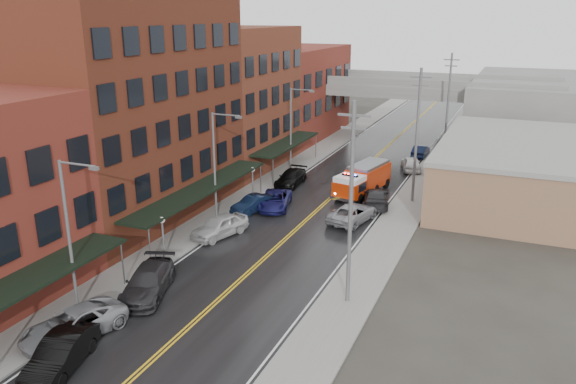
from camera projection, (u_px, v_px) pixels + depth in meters
The scene contains 34 objects.
road at pixel (319, 209), 49.14m from camera, with size 11.00×160.00×0.02m, color black.
sidewalk_left at pixel (244, 198), 51.81m from camera, with size 3.00×160.00×0.15m, color slate.
sidewalk_right at pixel (402, 220), 46.43m from camera, with size 3.00×160.00×0.15m, color slate.
curb_left at pixel (260, 200), 51.20m from camera, with size 0.30×160.00×0.15m, color gray.
curb_right at pixel (382, 217), 47.03m from camera, with size 0.30×160.00×0.15m, color gray.
brick_building_b at pixel (136, 109), 45.15m from camera, with size 9.00×20.00×18.00m, color #562416.
brick_building_c at pixel (237, 99), 60.97m from camera, with size 9.00×15.00×15.00m, color #5F2A1C.
brick_building_far at pixel (297, 92), 76.79m from camera, with size 9.00×20.00×12.00m, color maroon.
tan_building at pixel (521, 172), 51.26m from camera, with size 14.00×22.00×5.00m, color #89634A.
right_far_block at pixel (543, 108), 76.41m from camera, with size 18.00×30.00×8.00m, color slate.
awning_0 at pixel (4, 293), 28.16m from camera, with size 2.60×16.00×3.09m.
awning_1 at pixel (201, 189), 44.84m from camera, with size 2.60×18.00×3.09m.
awning_2 at pixel (287, 144), 60.21m from camera, with size 2.60×13.00×3.09m.
globe_lamp_1 at pixel (162, 228), 38.50m from camera, with size 0.44×0.44×3.12m.
globe_lamp_2 at pixel (253, 176), 50.79m from camera, with size 0.44×0.44×3.12m.
street_lamp_0 at pixel (71, 228), 30.65m from camera, with size 2.64×0.22×9.00m.
street_lamp_1 at pixel (217, 160), 44.70m from camera, with size 2.64×0.22×9.00m.
street_lamp_2 at pixel (293, 125), 58.75m from camera, with size 2.64×0.22×9.00m.
utility_pole_0 at pixel (351, 202), 31.39m from camera, with size 1.80×0.24×12.00m.
utility_pole_1 at pixel (417, 134), 48.95m from camera, with size 1.80×0.24×12.00m.
utility_pole_2 at pixel (448, 102), 66.51m from camera, with size 1.80×0.24×12.00m.
overpass at pixel (400, 94), 75.41m from camera, with size 40.00×10.00×7.50m.
fire_truck at pixel (362, 179), 52.75m from camera, with size 4.19×7.91×2.77m.
parked_car_left_1 at pixel (61, 354), 26.88m from camera, with size 1.72×4.93×1.63m, color black.
parked_car_left_2 at pixel (74, 325), 29.49m from camera, with size 2.57×5.58×1.55m, color gray.
parked_car_left_3 at pixel (148, 282), 34.05m from camera, with size 2.33×5.72×1.66m, color #242326.
parked_car_left_4 at pixel (220, 226), 42.96m from camera, with size 1.98×4.91×1.67m, color #B7B7B7.
parked_car_left_5 at pixel (253, 204), 48.31m from camera, with size 1.49×4.27×1.41m, color black.
parked_car_left_6 at pixel (275, 200), 49.21m from camera, with size 2.43×5.27×1.46m, color #14154E.
parked_car_left_7 at pixel (291, 178), 55.76m from camera, with size 2.08×5.11×1.48m, color black.
parked_car_right_0 at pixel (353, 213), 46.00m from camera, with size 2.46×5.34×1.48m, color gray.
parked_car_right_1 at pixel (376, 197), 49.71m from camera, with size 2.21×5.44×1.58m, color black.
parked_car_right_2 at pixel (411, 164), 60.88m from camera, with size 1.86×4.64×1.58m, color white.
parked_car_right_3 at pixel (421, 151), 66.62m from camera, with size 1.51×4.33×1.43m, color black.
Camera 1 is at (15.45, -13.77, 16.43)m, focal length 35.00 mm.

